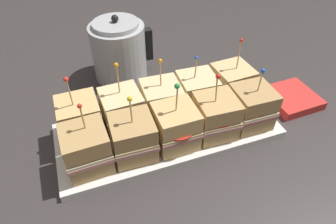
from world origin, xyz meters
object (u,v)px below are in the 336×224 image
Objects in this scene: sandwich_front_right at (216,117)px; kettle_steel at (119,50)px; serving_platter at (168,131)px; sandwich_front_center at (176,127)px; sandwich_back_right at (197,93)px; sandwich_back_far_left at (80,120)px; sandwich_front_left at (133,138)px; sandwich_front_far_left at (87,149)px; sandwich_back_far_right at (231,84)px; sandwich_front_far_right at (251,107)px; sandwich_back_left at (122,110)px; napkin_stack at (292,99)px; sandwich_back_center at (162,101)px.

kettle_steel is (-0.15, 0.34, 0.02)m from sandwich_front_right.
sandwich_front_center is at bearing -89.01° from serving_platter.
kettle_steel reaches higher than sandwich_back_right.
sandwich_front_right is 0.98× the size of sandwich_back_far_left.
sandwich_front_center is at bearing -133.83° from sandwich_back_right.
sandwich_front_left is 0.19m from sandwich_front_right.
sandwich_back_far_right is at bearing 13.84° from sandwich_front_far_left.
sandwich_front_center is 0.34m from kettle_steel.
sandwich_front_far_right is 0.40m from sandwich_back_far_left.
sandwich_front_center is 1.09× the size of sandwich_back_right.
sandwich_back_far_right reaches higher than kettle_steel.
serving_platter is 0.12m from sandwich_front_right.
sandwich_back_left is 0.90× the size of kettle_steel.
sandwich_front_far_left reaches higher than serving_platter.
sandwich_back_far_left is (-0.29, 0.10, -0.00)m from sandwich_front_right.
sandwich_front_left is at bearing -174.50° from napkin_stack.
kettle_steel is at bearing 135.09° from sandwich_back_far_right.
sandwich_back_far_right is (0.10, 0.10, -0.00)m from sandwich_front_right.
sandwich_back_right is 0.28m from kettle_steel.
sandwich_front_far_right is 1.02× the size of sandwich_back_right.
sandwich_back_left is 0.19m from sandwich_back_right.
serving_platter is at bearing 90.99° from sandwich_front_center.
sandwich_back_far_left reaches higher than sandwich_back_right.
sandwich_back_center reaches higher than sandwich_front_far_left.
sandwich_back_left is (-0.29, 0.10, -0.00)m from sandwich_front_far_right.
sandwich_back_far_left is at bearing -179.83° from sandwich_back_far_right.
sandwich_front_far_left is 0.22m from sandwich_back_center.
sandwich_front_right is at bearing -0.30° from sandwich_front_far_left.
sandwich_front_far_left reaches higher than sandwich_front_far_right.
sandwich_back_right is (-0.00, 0.10, -0.00)m from sandwich_front_right.
sandwich_front_center is 1.02× the size of sandwich_back_center.
sandwich_back_left is 1.05× the size of sandwich_back_center.
serving_platter is 0.07m from sandwich_back_center.
sandwich_back_center is 0.25m from kettle_steel.
sandwich_front_right is (0.19, -0.00, 0.00)m from sandwich_front_left.
sandwich_front_far_right is 0.41m from kettle_steel.
sandwich_front_center reaches higher than sandwich_front_left.
sandwich_front_center reaches higher than napkin_stack.
sandwich_front_left is 0.95× the size of sandwich_front_center.
sandwich_front_center is (0.00, -0.05, 0.06)m from serving_platter.
sandwich_back_left is (0.10, 0.10, -0.00)m from sandwich_front_far_left.
sandwich_back_left is (0.10, 0.00, -0.00)m from sandwich_back_far_left.
sandwich_front_center is 0.88× the size of kettle_steel.
serving_platter is 3.28× the size of sandwich_front_far_left.
sandwich_front_right is 1.09× the size of sandwich_back_right.
sandwich_front_far_right is 0.96× the size of sandwich_back_center.
sandwich_front_left is 0.89× the size of sandwich_back_far_right.
kettle_steel is (-0.14, 0.24, 0.02)m from sandwich_back_right.
sandwich_back_center is at bearing 89.53° from sandwich_front_center.
sandwich_back_right is at bearing 179.34° from sandwich_back_far_right.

